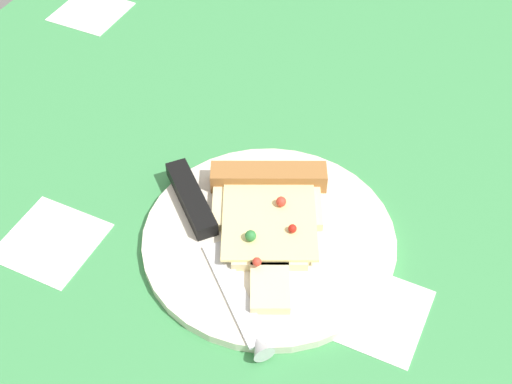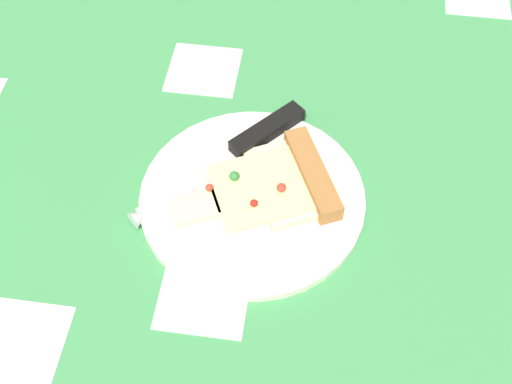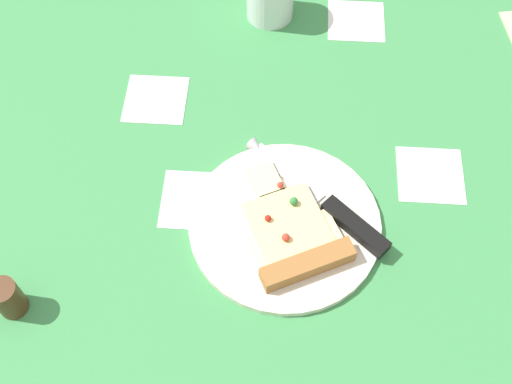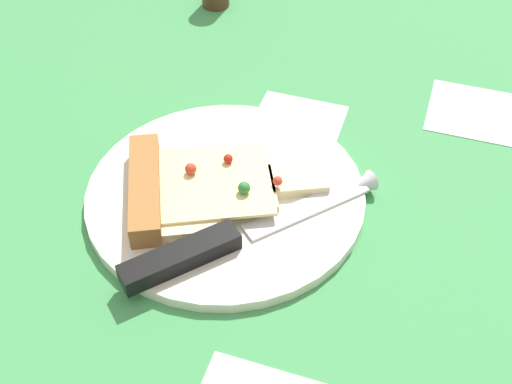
{
  "view_description": "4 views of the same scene",
  "coord_description": "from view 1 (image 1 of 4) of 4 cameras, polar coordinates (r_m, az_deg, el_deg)",
  "views": [
    {
      "loc": [
        43.02,
        11.87,
        54.13
      ],
      "look_at": [
        0.21,
        -8.58,
        3.22
      ],
      "focal_mm": 49.07,
      "sensor_mm": 36.0,
      "label": 1
    },
    {
      "loc": [
        -3.12,
        36.06,
        60.51
      ],
      "look_at": [
        2.68,
        -5.45,
        2.18
      ],
      "focal_mm": 46.52,
      "sensor_mm": 36.0,
      "label": 2
    },
    {
      "loc": [
        -37.73,
        -4.57,
        74.68
      ],
      "look_at": [
        6.51,
        -1.79,
        2.65
      ],
      "focal_mm": 45.7,
      "sensor_mm": 36.0,
      "label": 3
    },
    {
      "loc": [
        18.72,
        -44.22,
        42.06
      ],
      "look_at": [
        6.35,
        -6.74,
        2.73
      ],
      "focal_mm": 45.82,
      "sensor_mm": 36.0,
      "label": 4
    }
  ],
  "objects": [
    {
      "name": "ground_plane",
      "position": [
        0.71,
        6.3,
        -4.66
      ],
      "size": [
        114.53,
        114.53,
        3.0
      ],
      "color": "#3D8C4C",
      "rests_on": "ground"
    },
    {
      "name": "plate",
      "position": [
        0.69,
        1.07,
        -3.87
      ],
      "size": [
        24.96,
        24.96,
        1.05
      ],
      "primitive_type": "cylinder",
      "color": "silver",
      "rests_on": "ground_plane"
    },
    {
      "name": "pizza_slice",
      "position": [
        0.7,
        1.06,
        -1.53
      ],
      "size": [
        19.06,
        14.85,
        2.39
      ],
      "rotation": [
        0.0,
        0.0,
        5.16
      ],
      "color": "beige",
      "rests_on": "plate"
    },
    {
      "name": "knife",
      "position": [
        0.68,
        -4.05,
        -3.22
      ],
      "size": [
        17.57,
        19.28,
        2.45
      ],
      "rotation": [
        0.0,
        0.0,
        5.55
      ],
      "color": "silver",
      "rests_on": "plate"
    }
  ]
}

